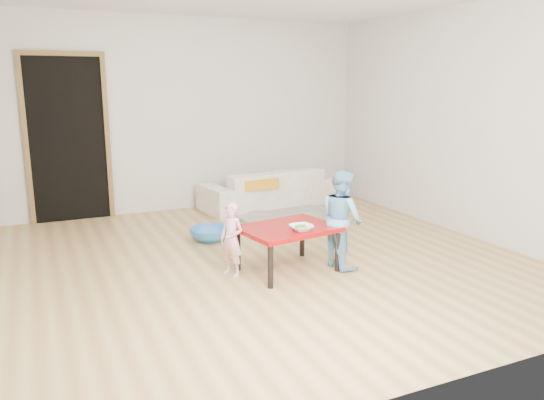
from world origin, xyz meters
TOP-DOWN VIEW (x-y plane):
  - floor at (0.00, 0.00)m, footprint 5.00×5.00m
  - back_wall at (0.00, 2.50)m, footprint 5.00×0.02m
  - right_wall at (2.50, 0.00)m, footprint 0.02×5.00m
  - doorway at (-1.60, 2.48)m, footprint 1.02×0.08m
  - sofa at (0.96, 2.05)m, footprint 1.97×0.98m
  - cushion at (0.68, 1.80)m, footprint 0.49×0.44m
  - red_table at (0.07, -0.39)m, footprint 0.96×0.78m
  - bowl at (0.12, -0.56)m, footprint 0.21×0.21m
  - broccoli at (0.12, -0.56)m, footprint 0.12×0.12m
  - child_pink at (-0.44, -0.29)m, footprint 0.26×0.30m
  - child_blue at (0.60, -0.48)m, footprint 0.39×0.48m
  - basin at (-0.28, 0.85)m, footprint 0.46×0.46m
  - blanket at (0.90, 1.36)m, footprint 1.21×1.02m

SIDE VIEW (x-z plane):
  - floor at x=0.00m, z-range -0.01..0.01m
  - blanket at x=0.90m, z-range 0.00..0.06m
  - basin at x=-0.28m, z-range 0.00..0.14m
  - red_table at x=0.07m, z-range 0.00..0.43m
  - sofa at x=0.96m, z-range 0.00..0.55m
  - child_pink at x=-0.44m, z-range 0.00..0.68m
  - cushion at x=0.68m, z-range 0.36..0.49m
  - bowl at x=0.12m, z-range 0.43..0.48m
  - broccoli at x=0.12m, z-range 0.43..0.49m
  - child_blue at x=0.60m, z-range 0.00..0.94m
  - doorway at x=-1.60m, z-range -0.03..2.08m
  - back_wall at x=0.00m, z-range 0.00..2.60m
  - right_wall at x=2.50m, z-range 0.00..2.60m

